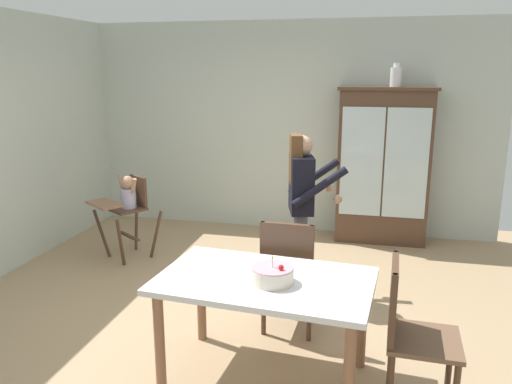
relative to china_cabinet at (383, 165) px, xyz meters
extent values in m
plane|color=tan|center=(-1.23, -2.37, -0.95)|extent=(6.24, 6.24, 0.00)
cube|color=beige|center=(-1.23, 0.26, 0.40)|extent=(5.32, 0.06, 2.70)
cube|color=#4C3323|center=(0.00, 0.00, -0.03)|extent=(1.08, 0.42, 1.86)
cube|color=#4C3323|center=(0.00, 0.00, 0.92)|extent=(1.14, 0.48, 0.04)
cube|color=silver|center=(-0.26, -0.21, 0.07)|extent=(0.49, 0.01, 1.30)
cube|color=silver|center=(0.26, -0.21, 0.07)|extent=(0.49, 0.01, 1.30)
cube|color=#4C3323|center=(0.00, 0.00, 0.07)|extent=(1.00, 0.36, 0.02)
cylinder|color=white|center=(0.08, 0.00, 1.05)|extent=(0.13, 0.13, 0.22)
cylinder|color=white|center=(0.08, 0.00, 1.19)|extent=(0.07, 0.07, 0.05)
cylinder|color=#4C3323|center=(-3.08, -1.33, -0.67)|extent=(0.19, 0.08, 0.56)
cylinder|color=#4C3323|center=(-2.72, -1.57, -0.67)|extent=(0.08, 0.19, 0.56)
cylinder|color=#4C3323|center=(-2.84, -0.96, -0.67)|extent=(0.08, 0.19, 0.56)
cylinder|color=#4C3323|center=(-2.47, -1.21, -0.67)|extent=(0.19, 0.08, 0.56)
cube|color=#4C3323|center=(-2.78, -1.27, -0.70)|extent=(0.37, 0.27, 0.02)
cube|color=#4C3323|center=(-2.78, -1.27, -0.38)|extent=(0.47, 0.47, 0.02)
cube|color=#4C3323|center=(-2.69, -1.14, -0.20)|extent=(0.27, 0.20, 0.34)
cube|color=brown|center=(-2.93, -1.49, -0.27)|extent=(0.50, 0.45, 0.02)
cylinder|color=#B2ADD1|center=(-2.77, -1.25, -0.26)|extent=(0.17, 0.17, 0.22)
sphere|color=tan|center=(-2.77, -1.25, -0.08)|extent=(0.15, 0.15, 0.15)
cylinder|color=tan|center=(-2.88, -1.17, -0.09)|extent=(0.10, 0.09, 0.17)
cylinder|color=tan|center=(-2.65, -1.33, -0.09)|extent=(0.10, 0.09, 0.17)
cylinder|color=#47474C|center=(-0.73, -1.88, -0.54)|extent=(0.11, 0.11, 0.82)
cylinder|color=#47474C|center=(-0.77, -1.71, -0.54)|extent=(0.11, 0.11, 0.82)
cube|color=black|center=(-0.75, -1.80, 0.13)|extent=(0.28, 0.40, 0.52)
cube|color=white|center=(-0.65, -1.77, 0.13)|extent=(0.02, 0.06, 0.49)
sphere|color=tan|center=(-0.75, -1.80, 0.48)|extent=(0.19, 0.19, 0.19)
cube|color=brown|center=(-0.80, -1.81, 0.36)|extent=(0.15, 0.22, 0.44)
cylinder|color=black|center=(-0.57, -1.95, 0.14)|extent=(0.49, 0.19, 0.37)
sphere|color=tan|center=(-0.41, -1.91, 0.03)|extent=(0.08, 0.08, 0.08)
cylinder|color=black|center=(-0.67, -1.57, 0.14)|extent=(0.49, 0.19, 0.37)
sphere|color=tan|center=(-0.51, -1.53, 0.03)|extent=(0.08, 0.08, 0.08)
cube|color=silver|center=(-0.79, -3.18, -0.23)|extent=(1.49, 0.97, 0.04)
cylinder|color=brown|center=(-1.44, -3.47, -0.60)|extent=(0.07, 0.07, 0.70)
cylinder|color=brown|center=(-0.20, -3.57, -0.60)|extent=(0.07, 0.07, 0.70)
cylinder|color=brown|center=(-1.38, -2.79, -0.60)|extent=(0.07, 0.07, 0.70)
cylinder|color=brown|center=(-0.14, -2.89, -0.60)|extent=(0.07, 0.07, 0.70)
cylinder|color=beige|center=(-0.73, -3.24, -0.16)|extent=(0.28, 0.28, 0.10)
cylinder|color=pink|center=(-0.73, -3.24, -0.11)|extent=(0.27, 0.27, 0.01)
cylinder|color=#F2E5CC|center=(-0.73, -3.24, -0.08)|extent=(0.01, 0.01, 0.06)
cone|color=yellow|center=(-0.73, -3.24, -0.03)|extent=(0.02, 0.02, 0.02)
sphere|color=red|center=(-0.67, -3.27, -0.09)|extent=(0.04, 0.04, 0.04)
cylinder|color=#4C3323|center=(-0.54, -2.26, -0.73)|extent=(0.04, 0.04, 0.45)
cylinder|color=#4C3323|center=(-0.91, -2.24, -0.73)|extent=(0.04, 0.04, 0.45)
cylinder|color=#4C3323|center=(-0.55, -2.62, -0.73)|extent=(0.04, 0.04, 0.45)
cylinder|color=#4C3323|center=(-0.92, -2.61, -0.73)|extent=(0.04, 0.04, 0.45)
cube|color=brown|center=(-0.73, -2.43, -0.49)|extent=(0.46, 0.46, 0.03)
cube|color=#4C3323|center=(-0.74, -2.63, -0.23)|extent=(0.42, 0.06, 0.48)
cylinder|color=#4C3323|center=(-0.55, -2.64, -0.23)|extent=(0.03, 0.03, 0.48)
cylinder|color=#4C3323|center=(-0.93, -2.63, -0.23)|extent=(0.03, 0.03, 0.48)
cylinder|color=#4C3323|center=(0.43, -3.09, -0.73)|extent=(0.04, 0.04, 0.45)
cylinder|color=#4C3323|center=(0.06, -3.07, -0.73)|extent=(0.04, 0.04, 0.45)
cube|color=brown|center=(0.24, -3.26, -0.49)|extent=(0.46, 0.46, 0.03)
cube|color=#4C3323|center=(0.04, -3.26, -0.23)|extent=(0.06, 0.42, 0.48)
cylinder|color=#4C3323|center=(0.03, -3.45, -0.23)|extent=(0.03, 0.03, 0.48)
cylinder|color=#4C3323|center=(0.05, -3.07, -0.23)|extent=(0.03, 0.03, 0.48)
camera|label=1|loc=(-0.14, -6.24, 1.14)|focal=35.39mm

